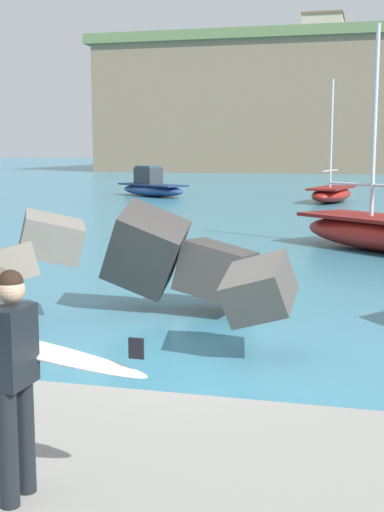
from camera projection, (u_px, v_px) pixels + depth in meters
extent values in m
plane|color=teal|center=(191.00, 364.00, 9.53)|extent=(400.00, 400.00, 0.00)
cube|color=gray|center=(67.00, 494.00, 5.68)|extent=(48.00, 4.40, 0.24)
cube|color=#4C4944|center=(259.00, 289.00, 9.64)|extent=(0.98, 1.17, 1.03)
cube|color=#3D3A38|center=(145.00, 250.00, 12.35)|extent=(1.54, 1.41, 1.81)
cube|color=slate|center=(52.00, 237.00, 11.65)|extent=(1.37, 1.21, 0.95)
cube|color=gray|center=(17.00, 262.00, 11.44)|extent=(1.01, 0.94, 0.77)
cube|color=#3D3A38|center=(217.00, 270.00, 12.43)|extent=(1.35, 1.42, 1.19)
cylinder|color=black|center=(8.00, 449.00, 5.19)|extent=(0.15, 0.15, 0.90)
cylinder|color=black|center=(25.00, 436.00, 5.42)|extent=(0.15, 0.15, 0.90)
cube|color=black|center=(13.00, 346.00, 5.19)|extent=(0.24, 0.39, 0.60)
sphere|color=tan|center=(11.00, 289.00, 5.12)|extent=(0.21, 0.21, 0.21)
sphere|color=black|center=(10.00, 282.00, 5.12)|extent=(0.19, 0.19, 0.19)
cylinder|color=black|center=(31.00, 343.00, 5.43)|extent=(0.09, 0.09, 0.56)
ellipsoid|color=white|center=(24.00, 347.00, 5.54)|extent=(2.11, 0.47, 0.37)
cube|color=black|center=(136.00, 348.00, 5.24)|extent=(0.12, 0.03, 0.16)
ellipsoid|color=navy|center=(152.00, 190.00, 43.01)|extent=(5.52, 4.61, 0.74)
cube|color=navy|center=(152.00, 185.00, 42.96)|extent=(5.08, 4.25, 0.10)
cube|color=#33383D|center=(148.00, 176.00, 43.19)|extent=(1.96, 1.81, 1.00)
cube|color=#334C5B|center=(148.00, 167.00, 43.10)|extent=(1.76, 1.63, 0.12)
ellipsoid|color=maroon|center=(331.00, 195.00, 38.17)|extent=(2.69, 5.01, 0.82)
cube|color=maroon|center=(332.00, 188.00, 38.12)|extent=(2.48, 4.60, 0.10)
cylinder|color=silver|center=(331.00, 134.00, 37.37)|extent=(0.12, 0.12, 5.68)
cylinder|color=silver|center=(330.00, 171.00, 37.66)|extent=(0.67, 2.80, 0.08)
ellipsoid|color=maroon|center=(382.00, 234.00, 20.11)|extent=(5.49, 5.06, 0.95)
cube|color=maroon|center=(382.00, 219.00, 20.05)|extent=(5.05, 4.66, 0.10)
cylinder|color=silver|center=(375.00, 122.00, 19.96)|extent=(0.12, 0.12, 5.38)
cylinder|color=silver|center=(372.00, 185.00, 20.23)|extent=(2.55, 2.14, 0.08)
cube|color=#B2ADA3|center=(323.00, 34.00, 99.67)|extent=(5.41, 6.96, 4.41)
cube|color=#66564C|center=(324.00, 17.00, 99.32)|extent=(5.68, 7.30, 0.30)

